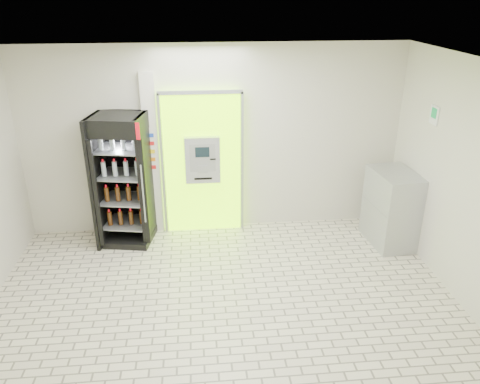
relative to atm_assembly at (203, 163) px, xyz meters
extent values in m
plane|color=beige|center=(0.20, -2.41, -1.17)|extent=(6.00, 6.00, 0.00)
plane|color=beige|center=(0.20, 0.09, 0.33)|extent=(6.00, 0.00, 6.00)
plane|color=white|center=(0.20, -2.41, 1.83)|extent=(6.00, 6.00, 0.00)
cube|color=#8EF400|center=(0.00, 0.02, -0.02)|extent=(1.20, 0.12, 2.30)
cube|color=gray|center=(0.00, -0.05, 1.13)|extent=(1.28, 0.04, 0.06)
cube|color=gray|center=(-0.63, -0.05, -0.02)|extent=(0.04, 0.04, 2.30)
cube|color=gray|center=(0.63, -0.05, -0.02)|extent=(0.04, 0.04, 2.30)
cube|color=black|center=(0.10, -0.04, -0.67)|extent=(0.62, 0.01, 0.67)
cube|color=black|center=(-0.34, -0.04, 0.81)|extent=(0.22, 0.01, 0.18)
cube|color=#A6A9AE|center=(0.00, -0.09, 0.08)|extent=(0.55, 0.12, 0.75)
cube|color=black|center=(0.00, -0.16, 0.23)|extent=(0.22, 0.01, 0.16)
cube|color=gray|center=(0.00, -0.16, -0.05)|extent=(0.16, 0.01, 0.12)
cube|color=black|center=(0.16, -0.16, 0.11)|extent=(0.09, 0.01, 0.02)
cube|color=black|center=(0.00, -0.16, -0.21)|extent=(0.28, 0.01, 0.03)
cube|color=silver|center=(-0.78, 0.04, 0.13)|extent=(0.22, 0.10, 2.60)
cube|color=#193FB2|center=(-0.78, -0.02, 0.48)|extent=(0.09, 0.01, 0.06)
cube|color=red|center=(-0.78, -0.02, 0.35)|extent=(0.09, 0.01, 0.06)
cube|color=yellow|center=(-0.78, -0.02, 0.22)|extent=(0.09, 0.01, 0.06)
cube|color=orange|center=(-0.78, -0.02, 0.09)|extent=(0.09, 0.01, 0.06)
cube|color=red|center=(-0.78, -0.02, -0.04)|extent=(0.09, 0.01, 0.06)
cube|color=black|center=(-1.23, -0.27, -0.15)|extent=(0.88, 0.82, 2.04)
cube|color=black|center=(-1.23, 0.05, -0.15)|extent=(0.76, 0.19, 2.04)
cube|color=#B20913|center=(-1.23, -0.62, 0.74)|extent=(0.74, 0.14, 0.24)
cube|color=white|center=(-1.23, -0.62, 0.74)|extent=(0.42, 0.08, 0.07)
cube|color=black|center=(-1.23, -0.27, -1.12)|extent=(0.88, 0.82, 0.10)
cylinder|color=gray|center=(-0.89, -0.64, -0.23)|extent=(0.03, 0.03, 0.92)
cube|color=gray|center=(-1.23, -0.27, -0.86)|extent=(0.74, 0.70, 0.02)
cube|color=gray|center=(-1.23, -0.27, -0.46)|extent=(0.74, 0.70, 0.02)
cube|color=gray|center=(-1.23, -0.27, -0.05)|extent=(0.74, 0.70, 0.02)
cube|color=gray|center=(-1.23, -0.27, 0.36)|extent=(0.74, 0.70, 0.02)
cube|color=#A6A9AE|center=(2.89, -0.75, -0.58)|extent=(0.67, 0.94, 1.18)
cube|color=gray|center=(2.60, -0.75, -0.52)|extent=(0.08, 0.86, 0.01)
cube|color=white|center=(3.19, -1.01, 0.95)|extent=(0.02, 0.22, 0.26)
cube|color=#0C863E|center=(3.18, -1.01, 0.98)|extent=(0.00, 0.14, 0.14)
camera|label=1|loc=(-0.09, -7.03, 2.55)|focal=35.00mm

